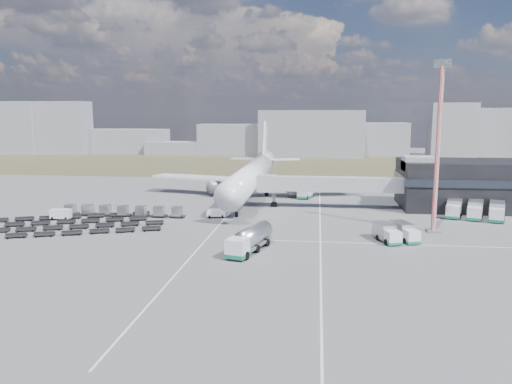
# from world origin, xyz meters

# --- Properties ---
(ground) EXTENTS (420.00, 420.00, 0.00)m
(ground) POSITION_xyz_m (0.00, 0.00, 0.00)
(ground) COLOR #565659
(ground) RESTS_ON ground
(grass_strip) EXTENTS (420.00, 90.00, 0.01)m
(grass_strip) POSITION_xyz_m (0.00, 110.00, 0.01)
(grass_strip) COLOR #453F29
(grass_strip) RESTS_ON ground
(lane_markings) EXTENTS (47.12, 110.00, 0.01)m
(lane_markings) POSITION_xyz_m (9.77, 3.00, 0.01)
(lane_markings) COLOR silver
(lane_markings) RESTS_ON ground
(terminal) EXTENTS (30.40, 16.40, 11.00)m
(terminal) POSITION_xyz_m (47.77, 23.96, 5.25)
(terminal) COLOR black
(terminal) RESTS_ON ground
(jet_bridge) EXTENTS (30.30, 3.80, 7.05)m
(jet_bridge) POSITION_xyz_m (15.90, 20.42, 5.05)
(jet_bridge) COLOR #939399
(jet_bridge) RESTS_ON ground
(airliner) EXTENTS (51.59, 64.53, 17.62)m
(airliner) POSITION_xyz_m (0.00, 32.38, 5.29)
(airliner) COLOR white
(airliner) RESTS_ON ground
(skyline) EXTENTS (324.33, 26.92, 25.19)m
(skyline) POSITION_xyz_m (-22.14, 147.03, 10.02)
(skyline) COLOR gray
(skyline) RESTS_ON ground
(fuel_tanker) EXTENTS (5.77, 11.49, 3.60)m
(fuel_tanker) POSITION_xyz_m (5.78, -14.75, 1.80)
(fuel_tanker) COLOR white
(fuel_tanker) RESTS_ON ground
(pushback_tug) EXTENTS (3.86, 2.56, 1.58)m
(pushback_tug) POSITION_xyz_m (-3.83, 8.00, 0.79)
(pushback_tug) COLOR white
(pushback_tug) RESTS_ON ground
(utility_van) EXTENTS (3.80, 1.90, 2.03)m
(utility_van) POSITION_xyz_m (-32.41, 2.34, 1.01)
(utility_van) COLOR white
(utility_van) RESTS_ON ground
(catering_truck) EXTENTS (4.21, 6.59, 2.81)m
(catering_truck) POSITION_xyz_m (12.75, 32.36, 1.44)
(catering_truck) COLOR white
(catering_truck) RESTS_ON ground
(service_trucks_near) EXTENTS (7.04, 7.69, 2.55)m
(service_trucks_near) POSITION_xyz_m (27.71, -6.00, 1.39)
(service_trucks_near) COLOR white
(service_trucks_near) RESTS_ON ground
(service_trucks_far) EXTENTS (11.97, 10.43, 3.06)m
(service_trucks_far) POSITION_xyz_m (45.32, 13.40, 1.66)
(service_trucks_far) COLOR white
(service_trucks_far) RESTS_ON ground
(uld_row) EXTENTS (24.45, 1.86, 1.90)m
(uld_row) POSITION_xyz_m (-21.97, 6.74, 1.13)
(uld_row) COLOR black
(uld_row) RESTS_ON ground
(baggage_dollies) EXTENTS (35.32, 25.32, 0.77)m
(baggage_dollies) POSITION_xyz_m (-28.98, -3.06, 0.38)
(baggage_dollies) COLOR black
(baggage_dollies) RESTS_ON ground
(floodlight_mast) EXTENTS (2.70, 2.19, 28.38)m
(floodlight_mast) POSITION_xyz_m (34.96, 1.08, 14.22)
(floodlight_mast) COLOR red
(floodlight_mast) RESTS_ON ground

